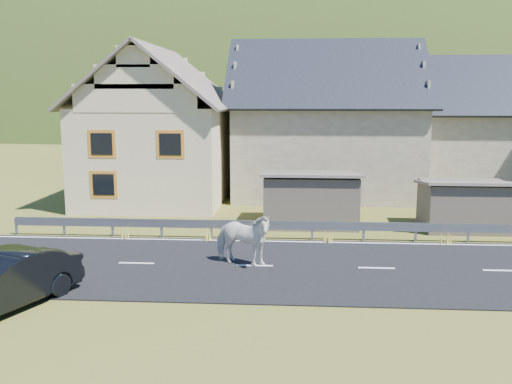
{
  "coord_description": "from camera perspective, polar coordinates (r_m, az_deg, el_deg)",
  "views": [
    {
      "loc": [
        -2.71,
        -18.18,
        5.65
      ],
      "look_at": [
        -4.13,
        2.42,
        2.11
      ],
      "focal_mm": 40.0,
      "sensor_mm": 36.0,
      "label": 1
    }
  ],
  "objects": [
    {
      "name": "car",
      "position": [
        16.68,
        -24.17,
        -8.22
      ],
      "size": [
        3.19,
        4.83,
        1.51
      ],
      "primitive_type": "imported",
      "rotation": [
        0.0,
        0.0,
        -0.38
      ],
      "color": "black",
      "rests_on": "ground"
    },
    {
      "name": "house_stone_a",
      "position": [
        33.24,
        6.94,
        7.92
      ],
      "size": [
        10.8,
        9.8,
        8.9
      ],
      "color": "tan",
      "rests_on": "ground"
    },
    {
      "name": "guardrail",
      "position": [
        22.61,
        10.73,
        -3.44
      ],
      "size": [
        28.1,
        0.09,
        0.75
      ],
      "color": "#93969B",
      "rests_on": "ground"
    },
    {
      "name": "horse",
      "position": [
        18.91,
        -1.37,
        -4.69
      ],
      "size": [
        1.64,
        2.34,
        1.8
      ],
      "primitive_type": "imported",
      "rotation": [
        0.0,
        0.0,
        1.22
      ],
      "color": "silver",
      "rests_on": "road"
    },
    {
      "name": "lane_markings",
      "position": [
        19.22,
        11.96,
        -7.44
      ],
      "size": [
        60.0,
        6.6,
        0.01
      ],
      "primitive_type": "cube",
      "color": "silver",
      "rests_on": "road"
    },
    {
      "name": "shed_right",
      "position": [
        25.66,
        20.18,
        -1.31
      ],
      "size": [
        3.8,
        2.9,
        2.2
      ],
      "primitive_type": "cube",
      "color": "#61564A",
      "rests_on": "ground"
    },
    {
      "name": "house_stone_b",
      "position": [
        37.11,
        22.48,
        6.82
      ],
      "size": [
        9.8,
        8.8,
        8.1
      ],
      "color": "tan",
      "rests_on": "ground"
    },
    {
      "name": "mountain",
      "position": [
        199.99,
        6.1,
        2.32
      ],
      "size": [
        440.0,
        280.0,
        260.0
      ],
      "primitive_type": "ellipsoid",
      "color": "#203D0F",
      "rests_on": "ground"
    },
    {
      "name": "shed_left",
      "position": [
        25.11,
        5.48,
        -0.75
      ],
      "size": [
        4.3,
        3.3,
        2.4
      ],
      "primitive_type": "cube",
      "color": "#61564A",
      "rests_on": "ground"
    },
    {
      "name": "house_cream",
      "position": [
        31.08,
        -9.73,
        7.21
      ],
      "size": [
        7.8,
        9.8,
        8.3
      ],
      "color": "beige",
      "rests_on": "ground"
    },
    {
      "name": "road",
      "position": [
        19.23,
        11.96,
        -7.51
      ],
      "size": [
        60.0,
        7.0,
        0.04
      ],
      "primitive_type": "cube",
      "color": "black",
      "rests_on": "ground"
    },
    {
      "name": "conifer_patch",
      "position": [
        138.44,
        -18.53,
        9.39
      ],
      "size": [
        76.0,
        50.0,
        28.0
      ],
      "primitive_type": "ellipsoid",
      "color": "black",
      "rests_on": "ground"
    },
    {
      "name": "ground",
      "position": [
        19.23,
        11.96,
        -7.57
      ],
      "size": [
        160.0,
        160.0,
        0.0
      ],
      "primitive_type": "plane",
      "color": "#464916",
      "rests_on": "ground"
    }
  ]
}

